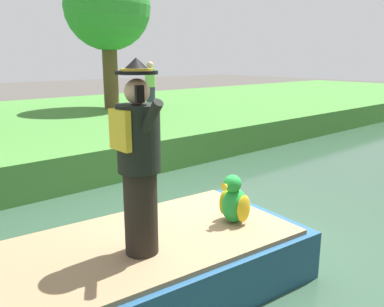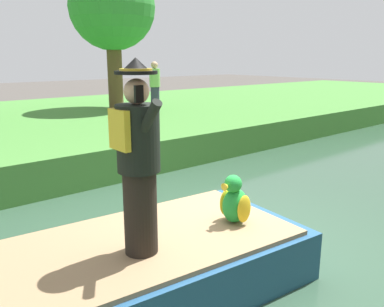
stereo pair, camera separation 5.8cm
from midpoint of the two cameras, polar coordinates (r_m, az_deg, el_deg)
ground_plane at (r=5.55m, az=6.85°, el=-13.91°), size 80.00×80.00×0.00m
canal_water at (r=5.53m, az=6.87°, el=-13.45°), size 6.90×48.00×0.10m
grass_bank_near at (r=12.69m, az=-23.47°, el=2.78°), size 10.47×48.00×0.82m
boat at (r=4.29m, az=-11.48°, el=-16.86°), size 2.21×4.36×0.61m
person_pirate at (r=3.70m, az=-8.06°, el=-0.98°), size 0.61×0.42×1.85m
parrot_plush at (r=4.59m, az=5.69°, el=-6.89°), size 0.36×0.35×0.57m
tree_tall at (r=14.17m, az=-12.16°, el=19.73°), size 2.85×2.85×4.78m
person_bystander at (r=13.05m, az=-6.07°, el=9.52°), size 0.34×0.34×1.60m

